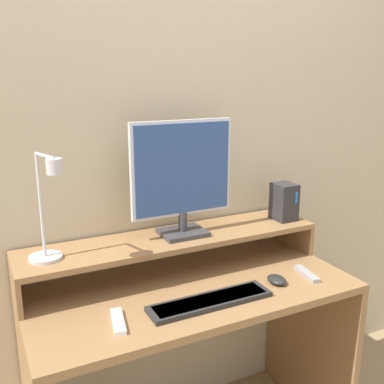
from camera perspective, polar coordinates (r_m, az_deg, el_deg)
The scene contains 10 objects.
wall_back at distance 1.89m, azimuth -4.54°, elevation 5.43°, with size 6.00×0.05×2.50m.
desk at distance 1.86m, azimuth -0.06°, elevation -18.05°, with size 1.24×0.59×0.77m.
monitor_shelf at distance 1.83m, azimuth -2.32°, elevation -6.29°, with size 1.24×0.27×0.15m.
monitor at distance 1.78m, azimuth -1.23°, elevation 2.11°, with size 0.43×0.15×0.47m.
desk_lamp at distance 1.59m, azimuth -17.84°, elevation -2.67°, with size 0.12×0.20×0.39m.
router_dock at distance 2.05m, azimuth 11.59°, elevation -1.20°, with size 0.09×0.11×0.17m.
keyboard at distance 1.63m, azimuth 2.48°, elevation -13.63°, with size 0.46×0.11×0.02m.
mouse at distance 1.80m, azimuth 10.71°, elevation -10.89°, with size 0.07×0.09×0.03m.
remote_control at distance 1.54m, azimuth -9.37°, elevation -15.90°, with size 0.07×0.16×0.02m.
remote_secondary at distance 1.89m, azimuth 14.37°, elevation -10.02°, with size 0.06×0.15×0.02m.
Camera 1 is at (-0.70, -1.11, 1.56)m, focal length 42.00 mm.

